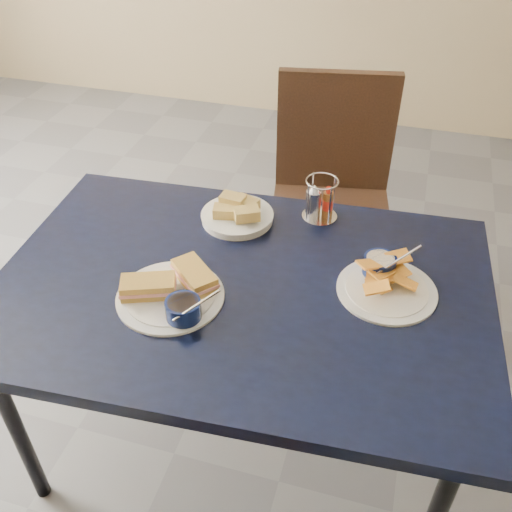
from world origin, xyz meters
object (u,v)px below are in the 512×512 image
(plantain_plate, at_px, (384,279))
(sandwich_plate, at_px, (173,291))
(condiment_caddy, at_px, (319,202))
(dining_table, at_px, (242,299))
(chair_far, at_px, (336,185))
(bread_basket, at_px, (237,214))

(plantain_plate, bearing_deg, sandwich_plate, -158.54)
(plantain_plate, bearing_deg, condiment_caddy, 130.64)
(dining_table, bearing_deg, chair_far, 81.99)
(plantain_plate, distance_m, condiment_caddy, 0.36)
(chair_far, distance_m, bread_basket, 0.67)
(plantain_plate, relative_size, bread_basket, 1.20)
(plantain_plate, bearing_deg, chair_far, 107.58)
(condiment_caddy, bearing_deg, dining_table, -110.47)
(sandwich_plate, xyz_separation_m, bread_basket, (0.05, 0.39, -0.00))
(sandwich_plate, bearing_deg, bread_basket, 82.29)
(chair_far, relative_size, bread_basket, 4.47)
(dining_table, xyz_separation_m, plantain_plate, (0.37, 0.10, 0.08))
(bread_basket, bearing_deg, plantain_plate, -21.24)
(chair_far, bearing_deg, condiment_caddy, -88.38)
(plantain_plate, height_order, bread_basket, plantain_plate)
(sandwich_plate, distance_m, bread_basket, 0.39)
(condiment_caddy, bearing_deg, sandwich_plate, -121.31)
(chair_far, xyz_separation_m, plantain_plate, (0.25, -0.78, 0.21))
(bread_basket, bearing_deg, condiment_caddy, 20.45)
(plantain_plate, bearing_deg, bread_basket, 158.76)
(chair_far, bearing_deg, sandwich_plate, -105.62)
(chair_far, bearing_deg, dining_table, -98.01)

